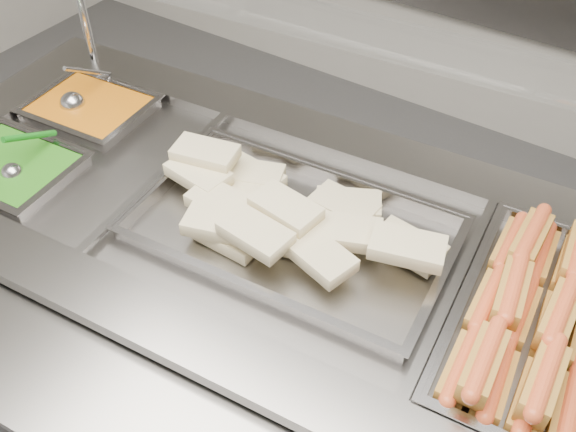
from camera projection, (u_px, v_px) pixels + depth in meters
The scene contains 11 objects.
steam_counter at pixel (272, 335), 1.94m from camera, with size 2.16×1.11×1.00m.
tray_rail at pixel (127, 410), 1.27m from camera, with size 2.02×0.59×0.06m.
sneeze_guard at pixel (317, 24), 1.47m from camera, with size 1.86×0.49×0.49m.
pan_hotdogs at pixel (547, 337), 1.39m from camera, with size 0.43×0.64×0.11m.
pan_wraps at pixel (292, 233), 1.59m from camera, with size 0.79×0.51×0.08m.
pan_beans at pixel (92, 118), 1.97m from camera, with size 0.36×0.30×0.11m.
pan_peas at pixel (14, 177), 1.77m from camera, with size 0.36×0.30×0.11m.
hotdogs_in_buns at pixel (547, 321), 1.36m from camera, with size 0.38×0.60×0.13m.
tortilla_wraps at pixel (283, 212), 1.58m from camera, with size 0.78×0.41×0.11m.
ladle at pixel (74, 102), 1.94m from camera, with size 0.08×0.22×0.17m.
serving_spoon at pixel (16, 167), 1.71m from camera, with size 0.06×0.20×0.15m.
Camera 1 is at (0.59, -0.51, 2.10)m, focal length 40.00 mm.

